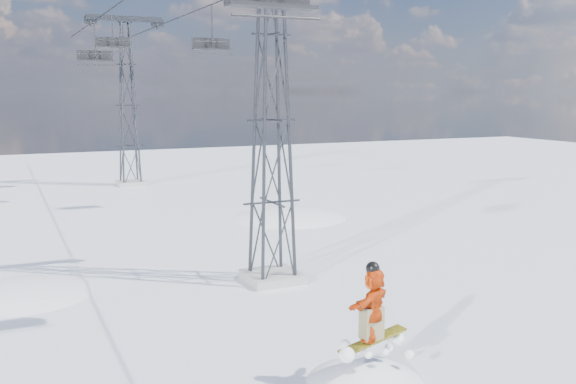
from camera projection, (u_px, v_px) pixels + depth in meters
name	position (u px, v px, depth m)	size (l,w,h in m)	color
ground	(379.00, 380.00, 14.45)	(120.00, 120.00, 0.00)	white
lift_tower_near	(272.00, 121.00, 21.12)	(5.20, 1.80, 11.43)	#999999
lift_tower_far	(128.00, 106.00, 43.60)	(5.20, 1.80, 11.43)	#999999
lift_chair_mid	(212.00, 45.00, 33.24)	(2.04, 0.59, 2.53)	black
lift_chair_far	(113.00, 43.00, 34.83)	(1.83, 0.53, 2.27)	black
lift_chair_extra	(95.00, 57.00, 40.99)	(2.23, 0.64, 2.76)	black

